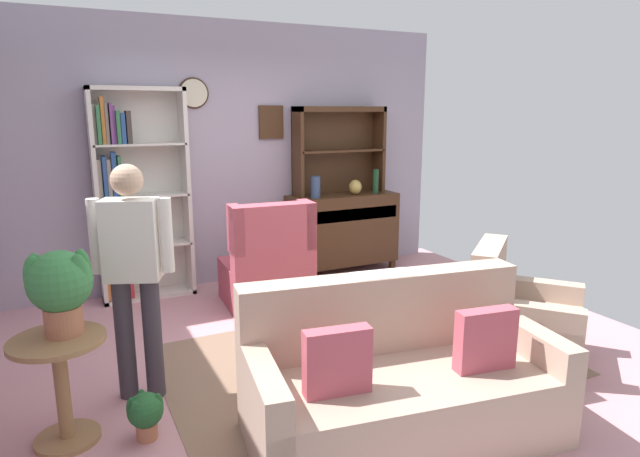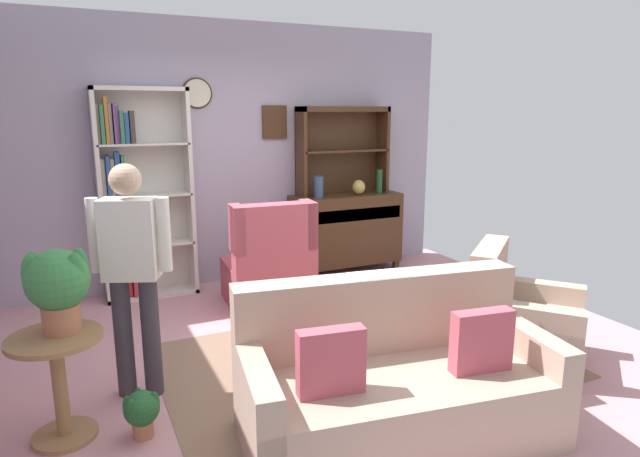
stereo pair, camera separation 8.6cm
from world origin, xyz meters
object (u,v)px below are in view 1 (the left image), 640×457
at_px(bottle_wine, 376,181).
at_px(wingback_chair, 268,269).
at_px(sideboard, 342,229).
at_px(book_stack, 344,322).
at_px(potted_plant_large, 60,286).
at_px(coffee_table, 328,333).
at_px(plant_stand, 61,378).
at_px(sideboard_hutch, 339,138).
at_px(couch_floral, 399,383).
at_px(bookshelf, 134,197).
at_px(person_reading, 133,266).
at_px(armchair_floral, 520,322).
at_px(potted_plant_small, 145,412).
at_px(vase_tall, 315,187).
at_px(vase_round, 355,187).

relative_size(bottle_wine, wingback_chair, 0.27).
height_order(sideboard, book_stack, sideboard).
distance_m(potted_plant_large, book_stack, 1.79).
xyz_separation_m(bottle_wine, coffee_table, (-1.75, -2.22, -0.71)).
relative_size(wingback_chair, plant_stand, 1.64).
distance_m(sideboard_hutch, book_stack, 3.03).
xyz_separation_m(wingback_chair, coffee_table, (-0.14, -1.56, -0.03)).
bearing_deg(couch_floral, sideboard_hutch, 68.08).
xyz_separation_m(bookshelf, person_reading, (-0.28, -2.04, -0.13)).
relative_size(potted_plant_large, person_reading, 0.31).
distance_m(wingback_chair, person_reading, 1.89).
height_order(sideboard_hutch, armchair_floral, sideboard_hutch).
xyz_separation_m(couch_floral, armchair_floral, (1.39, 0.41, -0.02)).
relative_size(plant_stand, potted_plant_small, 2.23).
xyz_separation_m(vase_tall, plant_stand, (-2.67, -2.22, -0.65)).
xyz_separation_m(vase_round, coffee_table, (-1.49, -2.24, -0.65)).
distance_m(sideboard_hutch, plant_stand, 4.06).
bearing_deg(bookshelf, couch_floral, -71.93).
distance_m(armchair_floral, wingback_chair, 2.32).
height_order(vase_tall, person_reading, person_reading).
bearing_deg(sideboard_hutch, wingback_chair, -144.86).
relative_size(vase_tall, couch_floral, 0.13).
bearing_deg(potted_plant_large, armchair_floral, -7.22).
distance_m(wingback_chair, potted_plant_small, 2.24).
height_order(vase_tall, couch_floral, vase_tall).
bearing_deg(coffee_table, vase_round, 56.37).
xyz_separation_m(plant_stand, potted_plant_large, (0.04, 0.05, 0.53)).
xyz_separation_m(vase_round, potted_plant_small, (-2.77, -2.41, -0.84)).
relative_size(bookshelf, armchair_floral, 1.95).
height_order(wingback_chair, plant_stand, wingback_chair).
bearing_deg(potted_plant_large, couch_floral, -24.99).
relative_size(sideboard, couch_floral, 0.68).
distance_m(plant_stand, potted_plant_large, 0.54).
relative_size(bookshelf, book_stack, 10.02).
bearing_deg(plant_stand, person_reading, 35.66).
xyz_separation_m(vase_round, potted_plant_large, (-3.14, -2.19, -0.08)).
bearing_deg(couch_floral, person_reading, 139.87).
bearing_deg(potted_plant_large, bookshelf, 73.11).
xyz_separation_m(vase_round, book_stack, (-1.42, -2.33, -0.55)).
bearing_deg(vase_round, couch_floral, -115.14).
bearing_deg(bottle_wine, person_reading, -147.86).
distance_m(sideboard_hutch, vase_tall, 0.68).
distance_m(bottle_wine, person_reading, 3.52).
bearing_deg(potted_plant_large, person_reading, 34.47).
relative_size(couch_floral, armchair_floral, 1.76).
relative_size(plant_stand, coffee_table, 0.80).
distance_m(vase_tall, potted_plant_large, 3.41).
relative_size(bookshelf, person_reading, 1.35).
height_order(bottle_wine, plant_stand, bottle_wine).
distance_m(sideboard, sideboard_hutch, 1.06).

